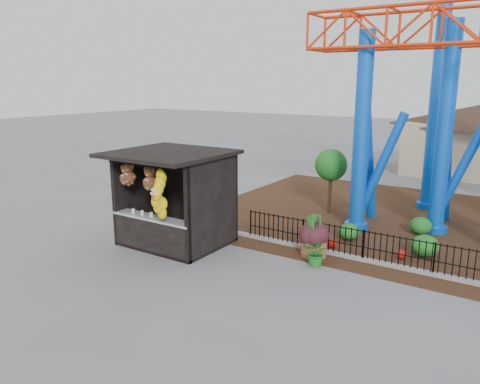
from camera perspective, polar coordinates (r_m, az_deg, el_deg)
The scene contains 9 objects.
ground at distance 13.38m, azimuth -1.24°, elevation -9.97°, with size 120.00×120.00×0.00m, color slate.
mulch_bed at distance 19.08m, azimuth 23.09°, elevation -3.85°, with size 18.00×12.00×0.02m, color #331E11.
curb at distance 14.41m, azimuth 19.29°, elevation -8.75°, with size 18.00×0.18×0.12m, color gray.
prize_booth at distance 15.33m, azimuth -8.51°, elevation -1.02°, with size 3.50×3.40×3.12m.
picket_fence at distance 14.09m, azimuth 22.99°, elevation -7.66°, with size 12.20×0.06×1.00m, color black, non-canonical shape.
terracotta_planter at distance 14.75m, azimuth 8.97°, elevation -6.65°, with size 0.80×0.80×0.59m, color #975937.
planter_foliage at distance 14.55m, azimuth 9.05°, elevation -4.37°, with size 0.70×0.70×0.64m, color #34151A.
potted_plant at distance 13.97m, azimuth 9.35°, elevation -7.31°, with size 0.74×0.64×0.82m, color #205318.
landscaping at distance 16.38m, azimuth 22.17°, elevation -5.44°, with size 7.80×3.59×0.67m.
Camera 1 is at (7.02, -10.09, 5.29)m, focal length 35.00 mm.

